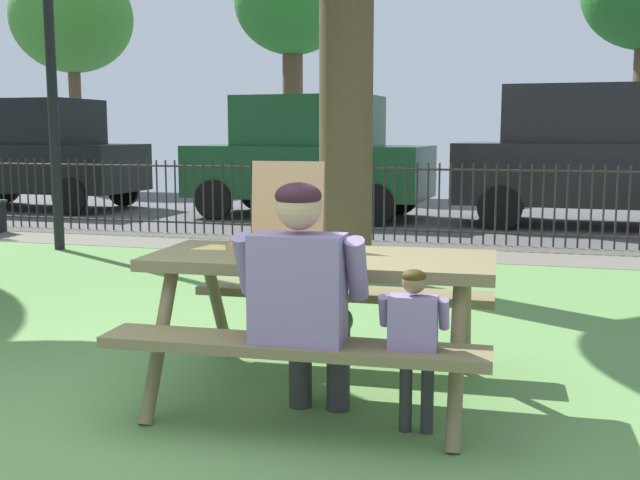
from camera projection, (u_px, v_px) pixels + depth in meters
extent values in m
cube|color=#65934F|center=(203.00, 363.00, 4.76)|extent=(28.00, 11.01, 0.02)
cube|color=slate|center=(367.00, 249.00, 9.34)|extent=(28.00, 1.40, 0.01)
cube|color=#515154|center=(416.00, 215.00, 13.08)|extent=(28.00, 6.46, 0.01)
cube|color=olive|center=(321.00, 260.00, 4.04)|extent=(1.83, 0.84, 0.06)
cube|color=olive|center=(291.00, 347.00, 3.51)|extent=(1.81, 0.36, 0.05)
cube|color=olive|center=(343.00, 293.00, 4.66)|extent=(1.81, 0.36, 0.05)
cylinder|color=olive|center=(159.00, 344.00, 3.86)|extent=(0.09, 0.44, 0.74)
cylinder|color=olive|center=(218.00, 307.00, 4.66)|extent=(0.09, 0.44, 0.74)
cylinder|color=olive|center=(457.00, 364.00, 3.53)|extent=(0.09, 0.44, 0.74)
cylinder|color=olive|center=(465.00, 321.00, 4.33)|extent=(0.09, 0.44, 0.74)
cube|color=tan|center=(276.00, 250.00, 4.17)|extent=(0.43, 0.43, 0.01)
cube|color=silver|center=(276.00, 249.00, 4.17)|extent=(0.40, 0.40, 0.00)
cube|color=tan|center=(264.00, 250.00, 3.97)|extent=(0.42, 0.02, 0.04)
cube|color=tan|center=(287.00, 240.00, 4.36)|extent=(0.42, 0.02, 0.04)
cube|color=tan|center=(240.00, 243.00, 4.22)|extent=(0.02, 0.42, 0.04)
cube|color=tan|center=(313.00, 246.00, 4.12)|extent=(0.02, 0.42, 0.04)
cube|color=tan|center=(288.00, 199.00, 4.35)|extent=(0.42, 0.05, 0.42)
cylinder|color=tan|center=(276.00, 248.00, 4.17)|extent=(0.36, 0.36, 0.01)
cylinder|color=#EFCD4E|center=(276.00, 246.00, 4.17)|extent=(0.33, 0.33, 0.00)
pyramid|color=#F9D270|center=(219.00, 246.00, 4.30)|extent=(0.29, 0.29, 0.01)
cube|color=tan|center=(238.00, 244.00, 4.36)|extent=(0.15, 0.16, 0.02)
cylinder|color=#313131|center=(300.00, 365.00, 3.96)|extent=(0.12, 0.12, 0.44)
cylinder|color=#313131|center=(289.00, 328.00, 3.72)|extent=(0.17, 0.43, 0.15)
cylinder|color=#313131|center=(338.00, 368.00, 3.91)|extent=(0.12, 0.12, 0.44)
cylinder|color=#313131|center=(330.00, 330.00, 3.67)|extent=(0.17, 0.43, 0.15)
cube|color=#8C72A5|center=(298.00, 291.00, 3.46)|extent=(0.43, 0.24, 0.52)
cylinder|color=#8C72A5|center=(246.00, 264.00, 3.55)|extent=(0.10, 0.21, 0.31)
cylinder|color=#8C72A5|center=(357.00, 269.00, 3.44)|extent=(0.10, 0.21, 0.31)
sphere|color=tan|center=(299.00, 207.00, 3.43)|extent=(0.21, 0.21, 0.21)
ellipsoid|color=#341924|center=(298.00, 196.00, 3.41)|extent=(0.21, 0.20, 0.12)
cylinder|color=#333333|center=(406.00, 386.00, 3.63)|extent=(0.06, 0.06, 0.44)
cylinder|color=#333333|center=(404.00, 344.00, 3.49)|extent=(0.09, 0.22, 0.08)
cylinder|color=#333333|center=(427.00, 388.00, 3.61)|extent=(0.06, 0.06, 0.44)
cylinder|color=#333333|center=(426.00, 345.00, 3.47)|extent=(0.09, 0.22, 0.08)
cube|color=#8C72A5|center=(413.00, 325.00, 3.36)|extent=(0.22, 0.12, 0.26)
cylinder|color=#8C72A5|center=(384.00, 311.00, 3.41)|extent=(0.05, 0.11, 0.16)
cylinder|color=#8C72A5|center=(444.00, 314.00, 3.35)|extent=(0.05, 0.11, 0.16)
sphere|color=#8C6647|center=(414.00, 282.00, 3.35)|extent=(0.11, 0.11, 0.11)
ellipsoid|color=#3E2F0F|center=(414.00, 276.00, 3.34)|extent=(0.11, 0.10, 0.06)
cylinder|color=#2D2823|center=(379.00, 169.00, 9.87)|extent=(18.29, 0.03, 0.03)
cylinder|color=#2D2823|center=(379.00, 229.00, 9.98)|extent=(18.29, 0.03, 0.03)
cylinder|color=#2D2823|center=(4.00, 192.00, 11.45)|extent=(0.02, 0.02, 1.02)
cylinder|color=#2D2823|center=(12.00, 193.00, 11.42)|extent=(0.02, 0.02, 1.02)
cylinder|color=#2D2823|center=(20.00, 193.00, 11.38)|extent=(0.02, 0.02, 1.02)
cylinder|color=#2D2823|center=(28.00, 193.00, 11.34)|extent=(0.02, 0.02, 1.02)
cylinder|color=#2D2823|center=(36.00, 193.00, 11.30)|extent=(0.02, 0.02, 1.02)
cylinder|color=#2D2823|center=(44.00, 193.00, 11.27)|extent=(0.02, 0.02, 1.02)
cylinder|color=#2D2823|center=(53.00, 194.00, 11.23)|extent=(0.02, 0.02, 1.02)
cylinder|color=#2D2823|center=(61.00, 194.00, 11.19)|extent=(0.02, 0.02, 1.02)
cylinder|color=#2D2823|center=(70.00, 194.00, 11.15)|extent=(0.02, 0.02, 1.02)
cylinder|color=#2D2823|center=(78.00, 194.00, 11.12)|extent=(0.02, 0.02, 1.02)
cylinder|color=#2D2823|center=(87.00, 194.00, 11.08)|extent=(0.02, 0.02, 1.02)
cylinder|color=#2D2823|center=(95.00, 195.00, 11.04)|extent=(0.02, 0.02, 1.02)
cylinder|color=#2D2823|center=(104.00, 195.00, 11.00)|extent=(0.02, 0.02, 1.02)
cylinder|color=#2D2823|center=(113.00, 195.00, 10.97)|extent=(0.02, 0.02, 1.02)
cylinder|color=#2D2823|center=(121.00, 195.00, 10.93)|extent=(0.02, 0.02, 1.02)
cylinder|color=#2D2823|center=(130.00, 196.00, 10.89)|extent=(0.02, 0.02, 1.02)
cylinder|color=#2D2823|center=(139.00, 196.00, 10.85)|extent=(0.02, 0.02, 1.02)
cylinder|color=#2D2823|center=(148.00, 196.00, 10.82)|extent=(0.02, 0.02, 1.02)
cylinder|color=#2D2823|center=(157.00, 196.00, 10.78)|extent=(0.02, 0.02, 1.02)
cylinder|color=#2D2823|center=(166.00, 196.00, 10.74)|extent=(0.02, 0.02, 1.02)
cylinder|color=#2D2823|center=(176.00, 197.00, 10.70)|extent=(0.02, 0.02, 1.02)
cylinder|color=#2D2823|center=(185.00, 197.00, 10.67)|extent=(0.02, 0.02, 1.02)
cylinder|color=#2D2823|center=(194.00, 197.00, 10.63)|extent=(0.02, 0.02, 1.02)
cylinder|color=#2D2823|center=(203.00, 197.00, 10.59)|extent=(0.02, 0.02, 1.02)
cylinder|color=#2D2823|center=(213.00, 198.00, 10.55)|extent=(0.02, 0.02, 1.02)
cylinder|color=#2D2823|center=(222.00, 198.00, 10.52)|extent=(0.02, 0.02, 1.02)
cylinder|color=#2D2823|center=(232.00, 198.00, 10.48)|extent=(0.02, 0.02, 1.02)
cylinder|color=#2D2823|center=(242.00, 198.00, 10.44)|extent=(0.02, 0.02, 1.02)
cylinder|color=#2D2823|center=(251.00, 199.00, 10.40)|extent=(0.02, 0.02, 1.02)
cylinder|color=#2D2823|center=(261.00, 199.00, 10.37)|extent=(0.02, 0.02, 1.02)
cylinder|color=#2D2823|center=(271.00, 199.00, 10.33)|extent=(0.02, 0.02, 1.02)
cylinder|color=#2D2823|center=(281.00, 199.00, 10.29)|extent=(0.02, 0.02, 1.02)
cylinder|color=#2D2823|center=(291.00, 200.00, 10.25)|extent=(0.02, 0.02, 1.02)
cylinder|color=#2D2823|center=(301.00, 200.00, 10.21)|extent=(0.02, 0.02, 1.02)
cylinder|color=#2D2823|center=(311.00, 200.00, 10.18)|extent=(0.02, 0.02, 1.02)
cylinder|color=#2D2823|center=(321.00, 200.00, 10.14)|extent=(0.02, 0.02, 1.02)
cylinder|color=#2D2823|center=(332.00, 201.00, 10.10)|extent=(0.02, 0.02, 1.02)
cylinder|color=#2D2823|center=(342.00, 201.00, 10.06)|extent=(0.02, 0.02, 1.02)
cylinder|color=#2D2823|center=(352.00, 201.00, 10.03)|extent=(0.02, 0.02, 1.02)
cylinder|color=#2D2823|center=(363.00, 201.00, 9.99)|extent=(0.02, 0.02, 1.02)
cylinder|color=#2D2823|center=(374.00, 202.00, 9.95)|extent=(0.02, 0.02, 1.02)
cylinder|color=#2D2823|center=(384.00, 202.00, 9.91)|extent=(0.02, 0.02, 1.02)
cylinder|color=#2D2823|center=(395.00, 202.00, 9.88)|extent=(0.02, 0.02, 1.02)
cylinder|color=#2D2823|center=(406.00, 202.00, 9.84)|extent=(0.02, 0.02, 1.02)
cylinder|color=#2D2823|center=(417.00, 203.00, 9.80)|extent=(0.02, 0.02, 1.02)
cylinder|color=#2D2823|center=(428.00, 203.00, 9.76)|extent=(0.02, 0.02, 1.02)
cylinder|color=#2D2823|center=(439.00, 203.00, 9.73)|extent=(0.02, 0.02, 1.02)
cylinder|color=#2D2823|center=(450.00, 204.00, 9.69)|extent=(0.02, 0.02, 1.02)
cylinder|color=#2D2823|center=(461.00, 204.00, 9.65)|extent=(0.02, 0.02, 1.02)
cylinder|color=#2D2823|center=(473.00, 204.00, 9.61)|extent=(0.02, 0.02, 1.02)
cylinder|color=#2D2823|center=(484.00, 204.00, 9.58)|extent=(0.02, 0.02, 1.02)
cylinder|color=#2D2823|center=(496.00, 205.00, 9.54)|extent=(0.02, 0.02, 1.02)
cylinder|color=#2D2823|center=(507.00, 205.00, 9.50)|extent=(0.02, 0.02, 1.02)
cylinder|color=#2D2823|center=(519.00, 205.00, 9.46)|extent=(0.02, 0.02, 1.02)
cylinder|color=#2D2823|center=(531.00, 206.00, 9.43)|extent=(0.02, 0.02, 1.02)
cylinder|color=#2D2823|center=(543.00, 206.00, 9.39)|extent=(0.02, 0.02, 1.02)
cylinder|color=#2D2823|center=(555.00, 206.00, 9.35)|extent=(0.02, 0.02, 1.02)
cylinder|color=#2D2823|center=(567.00, 207.00, 9.31)|extent=(0.02, 0.02, 1.02)
cylinder|color=#2D2823|center=(579.00, 207.00, 9.28)|extent=(0.02, 0.02, 1.02)
cylinder|color=#2D2823|center=(591.00, 207.00, 9.24)|extent=(0.02, 0.02, 1.02)
cylinder|color=#2D2823|center=(604.00, 207.00, 9.20)|extent=(0.02, 0.02, 1.02)
cylinder|color=#2D2823|center=(616.00, 208.00, 9.16)|extent=(0.02, 0.02, 1.02)
cylinder|color=#2D2823|center=(629.00, 208.00, 9.13)|extent=(0.02, 0.02, 1.02)
cylinder|color=black|center=(52.00, 78.00, 8.99)|extent=(0.12, 0.12, 4.06)
cylinder|color=brown|center=(346.00, 99.00, 7.27)|extent=(0.51, 0.51, 3.42)
cube|color=black|center=(33.00, 167.00, 14.05)|extent=(3.92, 1.77, 0.84)
cube|color=black|center=(31.00, 122.00, 13.94)|extent=(2.22, 1.54, 0.80)
cube|color=#262D38|center=(65.00, 122.00, 13.74)|extent=(0.06, 1.46, 0.68)
cylinder|color=black|center=(70.00, 197.00, 12.92)|extent=(0.64, 0.12, 0.64)
cylinder|color=black|center=(123.00, 189.00, 14.56)|extent=(0.64, 0.12, 0.64)
cylinder|color=black|center=(5.00, 187.00, 15.30)|extent=(0.64, 0.12, 0.64)
cube|color=#194727|center=(309.00, 171.00, 12.65)|extent=(3.99, 1.93, 0.84)
cube|color=#194727|center=(309.00, 121.00, 12.53)|extent=(2.28, 1.63, 0.80)
cube|color=#262D38|center=(351.00, 121.00, 12.30)|extent=(0.12, 1.46, 0.68)
cylinder|color=black|center=(374.00, 205.00, 11.48)|extent=(0.65, 0.15, 0.64)
cylinder|color=black|center=(399.00, 196.00, 13.09)|extent=(0.65, 0.15, 0.64)
cylinder|color=black|center=(214.00, 200.00, 12.32)|extent=(0.65, 0.15, 0.64)
cylinder|color=black|center=(256.00, 192.00, 13.94)|extent=(0.65, 0.15, 0.64)
cube|color=black|center=(613.00, 174.00, 11.39)|extent=(4.65, 1.96, 0.90)
cube|color=black|center=(617.00, 114.00, 11.26)|extent=(3.24, 1.70, 0.84)
cylinder|color=black|center=(500.00, 208.00, 11.04)|extent=(0.64, 0.13, 0.64)
cylinder|color=black|center=(508.00, 197.00, 12.78)|extent=(0.64, 0.13, 0.64)
cylinder|color=brown|center=(77.00, 125.00, 20.04)|extent=(0.31, 0.31, 3.14)
ellipsoid|color=#408630|center=(72.00, 18.00, 19.65)|extent=(3.09, 3.09, 2.78)
cylinder|color=brown|center=(293.00, 119.00, 18.43)|extent=(0.48, 0.48, 3.41)
ellipsoid|color=#30812E|center=(292.00, 1.00, 18.05)|extent=(2.75, 2.75, 2.47)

